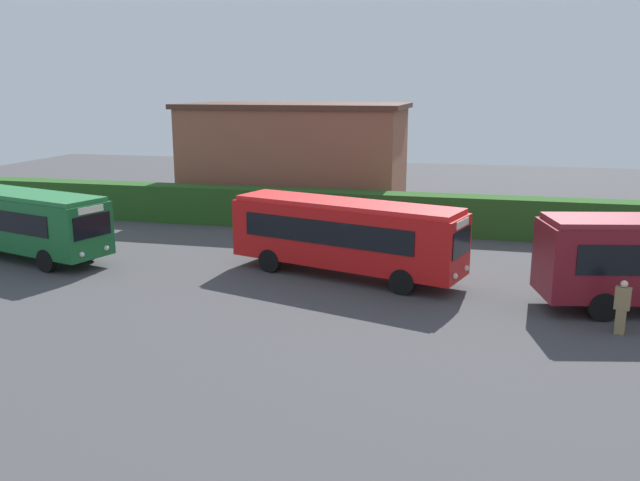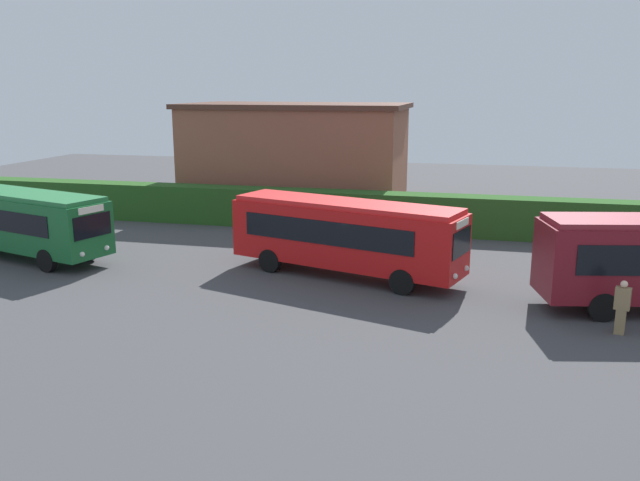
% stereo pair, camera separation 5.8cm
% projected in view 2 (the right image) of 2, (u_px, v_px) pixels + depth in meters
% --- Properties ---
extents(ground_plane, '(85.18, 85.18, 0.00)m').
position_uv_depth(ground_plane, '(377.00, 279.00, 27.05)').
color(ground_plane, '#424244').
extents(bus_green, '(9.21, 4.81, 3.06)m').
position_uv_depth(bus_green, '(25.00, 220.00, 29.99)').
color(bus_green, '#19602D').
rests_on(bus_green, ground_plane).
extents(bus_red, '(10.08, 5.11, 3.15)m').
position_uv_depth(bus_red, '(345.00, 234.00, 27.06)').
color(bus_red, red).
rests_on(bus_red, ground_plane).
extents(person_center, '(0.26, 0.43, 1.66)m').
position_uv_depth(person_center, '(318.00, 235.00, 31.19)').
color(person_center, '#334C8C').
rests_on(person_center, ground_plane).
extents(person_right, '(0.40, 0.46, 1.65)m').
position_uv_depth(person_right, '(357.00, 242.00, 29.75)').
color(person_right, olive).
rests_on(person_right, ground_plane).
extents(person_far, '(0.52, 0.39, 1.77)m').
position_uv_depth(person_far, '(622.00, 306.00, 20.88)').
color(person_far, olive).
rests_on(person_far, ground_plane).
extents(hedge_row, '(54.59, 1.56, 2.12)m').
position_uv_depth(hedge_row, '(404.00, 213.00, 35.45)').
color(hedge_row, '#26521D').
rests_on(hedge_row, ground_plane).
extents(depot_building, '(13.76, 7.82, 6.67)m').
position_uv_depth(depot_building, '(297.00, 157.00, 41.85)').
color(depot_building, brown).
rests_on(depot_building, ground_plane).
extents(traffic_cone, '(0.36, 0.36, 0.60)m').
position_uv_depth(traffic_cone, '(632.00, 249.00, 30.88)').
color(traffic_cone, orange).
rests_on(traffic_cone, ground_plane).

